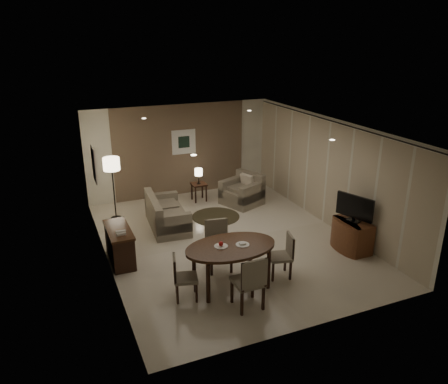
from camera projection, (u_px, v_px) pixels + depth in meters
name	position (u px, v px, depth m)	size (l,w,h in m)	color
room_shell	(221.00, 181.00, 10.18)	(5.50, 7.00, 2.70)	beige
taupe_accent	(181.00, 150.00, 12.84)	(3.96, 0.03, 2.70)	brown
curtain_wall	(326.00, 174.00, 10.82)	(0.08, 6.70, 2.58)	beige
curtain_rod	(331.00, 121.00, 10.37)	(0.03, 0.03, 6.80)	black
art_back_frame	(184.00, 142.00, 12.77)	(0.72, 0.03, 0.72)	silver
art_back_canvas	(184.00, 142.00, 12.76)	(0.34, 0.01, 0.34)	black
art_left_frame	(94.00, 165.00, 9.70)	(0.03, 0.60, 0.80)	silver
art_left_canvas	(95.00, 165.00, 9.70)	(0.01, 0.46, 0.64)	gray
downlight_nl	(194.00, 155.00, 7.30)	(0.10, 0.10, 0.01)	white
downlight_nr	(332.00, 140.00, 8.33)	(0.10, 0.10, 0.01)	white
downlight_fl	(144.00, 118.00, 10.41)	(0.10, 0.10, 0.01)	white
downlight_fr	(249.00, 111.00, 11.44)	(0.10, 0.10, 0.01)	white
console_desk	(120.00, 245.00, 9.25)	(0.48, 1.20, 0.75)	#4E2D19
telephone	(121.00, 232.00, 8.85)	(0.20, 0.14, 0.09)	white
tv_cabinet	(352.00, 235.00, 9.76)	(0.48, 0.90, 0.70)	brown
flat_tv	(355.00, 208.00, 9.52)	(0.06, 0.88, 0.60)	black
dining_table	(231.00, 265.00, 8.36)	(1.78, 1.11, 0.83)	#4E2D19
chair_near	(248.00, 281.00, 7.65)	(0.50, 0.50, 1.04)	gray
chair_far	(219.00, 247.00, 8.88)	(0.50, 0.50, 1.02)	gray
chair_left	(186.00, 277.00, 7.92)	(0.42, 0.42, 0.86)	gray
chair_right	(280.00, 256.00, 8.65)	(0.43, 0.43, 0.89)	gray
plate_a	(221.00, 246.00, 8.19)	(0.26, 0.26, 0.02)	white
plate_b	(243.00, 245.00, 8.25)	(0.26, 0.26, 0.02)	white
fruit_apple	(221.00, 244.00, 8.17)	(0.09, 0.09, 0.09)	red
napkin	(243.00, 244.00, 8.24)	(0.12, 0.08, 0.03)	white
round_rug	(216.00, 216.00, 11.62)	(1.27, 1.27, 0.01)	#403924
sofa	(167.00, 212.00, 10.90)	(0.86, 1.71, 0.80)	gray
armchair	(242.00, 190.00, 12.34)	(0.98, 0.92, 0.87)	gray
side_table	(199.00, 192.00, 12.65)	(0.41, 0.41, 0.52)	black
table_lamp	(199.00, 175.00, 12.48)	(0.22, 0.22, 0.50)	#FFEAC1
floor_lamp	(114.00, 189.00, 11.22)	(0.42, 0.42, 1.66)	#FFE5B7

